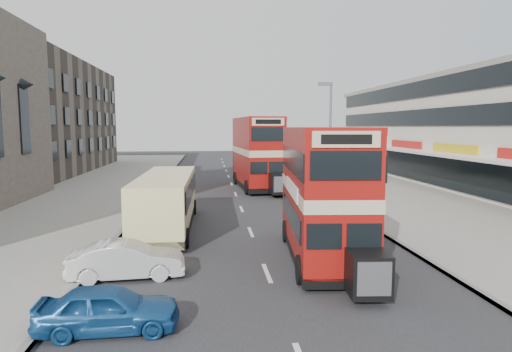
# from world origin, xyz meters

# --- Properties ---
(ground) EXTENTS (160.00, 160.00, 0.00)m
(ground) POSITION_xyz_m (0.00, 0.00, 0.00)
(ground) COLOR #28282B
(ground) RESTS_ON ground
(road_surface) EXTENTS (12.00, 90.00, 0.01)m
(road_surface) POSITION_xyz_m (0.00, 20.00, 0.01)
(road_surface) COLOR #28282B
(road_surface) RESTS_ON ground
(pavement_right) EXTENTS (12.00, 90.00, 0.15)m
(pavement_right) POSITION_xyz_m (12.00, 20.00, 0.07)
(pavement_right) COLOR gray
(pavement_right) RESTS_ON ground
(pavement_left) EXTENTS (12.00, 90.00, 0.15)m
(pavement_left) POSITION_xyz_m (-12.00, 20.00, 0.07)
(pavement_left) COLOR gray
(pavement_left) RESTS_ON ground
(kerb_left) EXTENTS (0.20, 90.00, 0.16)m
(kerb_left) POSITION_xyz_m (-6.10, 20.00, 0.07)
(kerb_left) COLOR gray
(kerb_left) RESTS_ON ground
(kerb_right) EXTENTS (0.20, 90.00, 0.16)m
(kerb_right) POSITION_xyz_m (6.10, 20.00, 0.07)
(kerb_right) COLOR gray
(kerb_right) RESTS_ON ground
(brick_terrace) EXTENTS (14.00, 28.00, 12.00)m
(brick_terrace) POSITION_xyz_m (-22.00, 38.00, 6.00)
(brick_terrace) COLOR #66594C
(brick_terrace) RESTS_ON ground
(commercial_row) EXTENTS (9.90, 46.20, 9.30)m
(commercial_row) POSITION_xyz_m (19.95, 22.00, 4.70)
(commercial_row) COLOR beige
(commercial_row) RESTS_ON ground
(street_lamp) EXTENTS (1.00, 0.20, 8.12)m
(street_lamp) POSITION_xyz_m (6.52, 18.00, 4.78)
(street_lamp) COLOR slate
(street_lamp) RESTS_ON ground
(bus_main) EXTENTS (3.06, 8.95, 4.84)m
(bus_main) POSITION_xyz_m (2.33, 3.51, 2.55)
(bus_main) COLOR black
(bus_main) RESTS_ON ground
(bus_second) EXTENTS (3.54, 10.20, 5.58)m
(bus_second) POSITION_xyz_m (1.94, 23.03, 2.94)
(bus_second) COLOR black
(bus_second) RESTS_ON ground
(coach) EXTENTS (2.57, 9.47, 2.50)m
(coach) POSITION_xyz_m (-4.04, 9.11, 1.48)
(coach) COLOR black
(coach) RESTS_ON ground
(car_left_near) EXTENTS (3.48, 1.49, 1.17)m
(car_left_near) POSITION_xyz_m (-4.45, -1.90, 0.59)
(car_left_near) COLOR #194F8E
(car_left_near) RESTS_ON ground
(car_left_front) EXTENTS (3.86, 1.60, 1.24)m
(car_left_front) POSITION_xyz_m (-4.69, 2.00, 0.62)
(car_left_front) COLOR silver
(car_left_front) RESTS_ON ground
(car_right_a) EXTENTS (4.17, 2.06, 1.17)m
(car_right_a) POSITION_xyz_m (5.20, 17.41, 0.58)
(car_right_a) COLOR maroon
(car_right_a) RESTS_ON ground
(car_right_b) EXTENTS (4.76, 2.61, 1.26)m
(car_right_b) POSITION_xyz_m (4.78, 22.50, 0.63)
(car_right_b) COLOR #D16514
(car_right_b) RESTS_ON ground
(car_right_c) EXTENTS (4.39, 1.80, 1.49)m
(car_right_c) POSITION_xyz_m (4.59, 31.34, 0.75)
(car_right_c) COLOR #5C9CB8
(car_right_c) RESTS_ON ground
(pedestrian_near) EXTENTS (0.69, 0.62, 1.54)m
(pedestrian_near) POSITION_xyz_m (8.12, 14.96, 0.92)
(pedestrian_near) COLOR gray
(pedestrian_near) RESTS_ON pavement_right
(pedestrian_far) EXTENTS (0.97, 0.62, 1.53)m
(pedestrian_far) POSITION_xyz_m (8.43, 29.26, 0.92)
(pedestrian_far) COLOR gray
(pedestrian_far) RESTS_ON pavement_right
(cyclist) EXTENTS (0.86, 2.00, 2.13)m
(cyclist) POSITION_xyz_m (4.31, 18.34, 0.71)
(cyclist) COLOR gray
(cyclist) RESTS_ON ground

